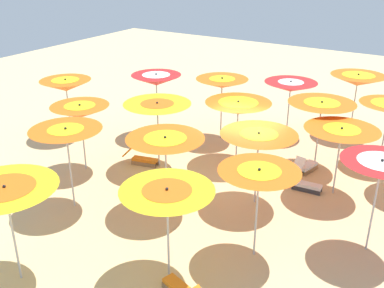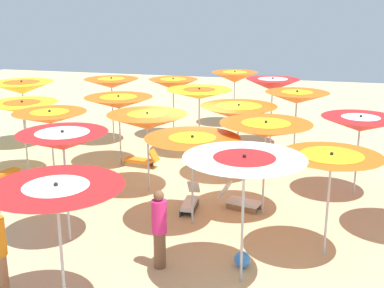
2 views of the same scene
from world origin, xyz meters
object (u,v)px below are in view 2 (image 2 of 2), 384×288
Objects in this scene: beach_umbrella_9 at (173,84)px; beach_umbrella_18 at (22,107)px; beach_umbrella_14 at (111,83)px; beach_umbrella_12 at (147,121)px; beach_umbrella_17 at (50,118)px; beach_umbrella_10 at (244,168)px; beach_umbrella_15 at (57,197)px; beach_umbrella_6 at (266,130)px; beach_umbrella_2 at (297,98)px; beach_umbrella_5 at (331,163)px; lounger_4 at (2,174)px; lounger_2 at (141,160)px; beach_umbrella_7 at (239,112)px; beach_umbrella_1 at (360,124)px; beach_umbrella_3 at (273,85)px; beach_umbrella_4 at (235,77)px; lounger_0 at (240,201)px; beach_umbrella_16 at (63,141)px; beach_umbrella_11 at (192,145)px; lounger_1 at (196,143)px; beach_umbrella_8 at (199,94)px; beach_umbrella_19 at (22,88)px; beach_umbrella_13 at (119,102)px; beach_ball at (242,260)px; lounger_3 at (190,202)px; beachgoer_1 at (159,228)px.

beach_umbrella_9 is 1.02× the size of beach_umbrella_18.
beach_umbrella_9 is 2.42m from beach_umbrella_14.
beach_umbrella_17 is (1.04, -2.33, 0.19)m from beach_umbrella_12.
beach_umbrella_15 is at bearing -54.55° from beach_umbrella_10.
beach_umbrella_6 is at bearing 50.60° from beach_umbrella_14.
beach_umbrella_2 reaches higher than beach_umbrella_6.
beach_umbrella_5 reaches higher than lounger_4.
beach_umbrella_10 is 2.10× the size of lounger_2.
beach_umbrella_7 is 0.94× the size of beach_umbrella_15.
beach_umbrella_3 reaches higher than beach_umbrella_1.
beach_umbrella_7 is (-4.36, -2.59, -0.03)m from beach_umbrella_5.
beach_umbrella_4 is at bearing -151.14° from beach_umbrella_2.
lounger_0 is (-5.27, 2.03, -1.93)m from beach_umbrella_15.
beach_umbrella_10 is 0.99× the size of beach_umbrella_16.
beach_umbrella_11 is (1.08, -1.53, -0.18)m from beach_umbrella_6.
beach_umbrella_12 is at bearing -49.57° from beach_umbrella_2.
lounger_0 is at bearing 76.88° from beach_umbrella_12.
lounger_4 is at bearing -66.71° from beach_umbrella_2.
beach_umbrella_10 is at bearing 6.94° from lounger_1.
beach_umbrella_3 is at bearing 159.06° from beach_umbrella_16.
beach_umbrella_8 is (-0.64, -3.30, -0.14)m from beach_umbrella_2.
beach_umbrella_12 is 2.00× the size of lounger_0.
beach_umbrella_19 reaches higher than beach_umbrella_17.
beach_umbrella_15 is at bearing -0.77° from beach_umbrella_4.
beach_umbrella_15 is 5.71m from beach_umbrella_17.
beach_umbrella_8 is 6.79m from lounger_4.
beach_umbrella_16 is at bearing 11.21° from beach_umbrella_13.
beach_ball is at bearing -60.12° from beach_umbrella_5.
beach_umbrella_7 is 7.25m from lounger_4.
lounger_3 is (5.43, 1.24, -0.00)m from lounger_1.
beach_umbrella_4 is 1.45× the size of beachgoer_1.
lounger_2 is at bearing 76.16° from beach_umbrella_19.
beach_umbrella_2 is 1.10× the size of beach_umbrella_5.
beach_umbrella_15 is 0.95× the size of beach_umbrella_16.
beach_umbrella_9 is 10.79m from beach_umbrella_10.
beach_umbrella_2 is at bearing 176.15° from beach_umbrella_10.
beach_umbrella_13 is 1.99m from lounger_2.
beach_umbrella_10 is 1.09× the size of beach_umbrella_13.
lounger_1 is at bearing 90.12° from beach_umbrella_14.
beach_umbrella_12 is at bearing -179.56° from lounger_0.
beach_umbrella_4 is 2.08× the size of lounger_0.
beach_umbrella_4 is at bearing -146.90° from beach_umbrella_3.
beach_umbrella_17 is 4.28m from lounger_3.
beach_umbrella_2 is 5.23m from lounger_3.
beach_umbrella_1 is 8.18m from beach_umbrella_17.
beach_umbrella_8 is (1.71, -2.30, -0.16)m from beach_umbrella_3.
beach_umbrella_11 is at bearing 20.21° from beach_umbrella_9.
beach_umbrella_10 is (9.61, 0.51, -0.02)m from beach_umbrella_3.
beach_umbrella_1 reaches higher than beachgoer_1.
beach_umbrella_18 is 6.00m from lounger_3.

